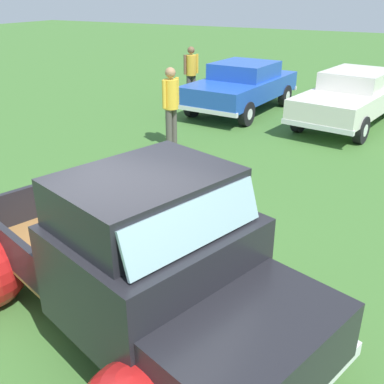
% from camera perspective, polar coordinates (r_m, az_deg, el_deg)
% --- Properties ---
extents(ground_plane, '(80.00, 80.00, 0.00)m').
position_cam_1_polar(ground_plane, '(5.33, -8.93, -15.51)').
color(ground_plane, '#3D6B2D').
extents(vintage_pickup_truck, '(4.98, 3.75, 1.96)m').
position_cam_1_polar(vintage_pickup_truck, '(4.62, -6.66, -10.61)').
color(vintage_pickup_truck, black).
rests_on(vintage_pickup_truck, ground).
extents(show_car_0, '(2.24, 4.37, 1.43)m').
position_cam_1_polar(show_car_0, '(13.85, 6.36, 13.35)').
color(show_car_0, black).
rests_on(show_car_0, ground).
extents(show_car_1, '(2.50, 4.91, 1.43)m').
position_cam_1_polar(show_car_1, '(13.09, 19.78, 11.46)').
color(show_car_1, black).
rests_on(show_car_1, ground).
extents(spectator_1, '(0.40, 0.54, 1.82)m').
position_cam_1_polar(spectator_1, '(10.49, -2.70, 11.39)').
color(spectator_1, '#4C4742').
rests_on(spectator_1, ground).
extents(spectator_2, '(0.47, 0.49, 1.74)m').
position_cam_1_polar(spectator_2, '(15.01, -0.12, 15.18)').
color(spectator_2, '#4C4742').
rests_on(spectator_2, ground).
extents(lane_cone_1, '(0.36, 0.36, 0.63)m').
position_cam_1_polar(lane_cone_1, '(7.65, -2.47, 0.58)').
color(lane_cone_1, black).
rests_on(lane_cone_1, ground).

